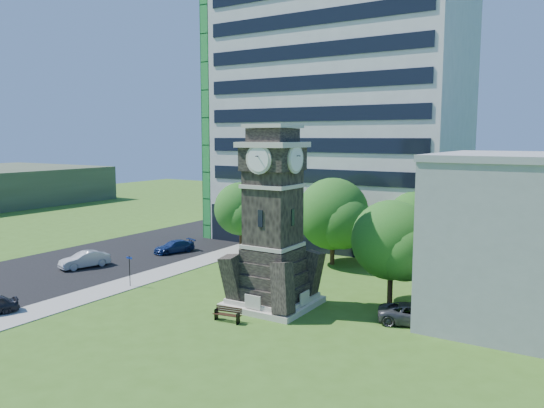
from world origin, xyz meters
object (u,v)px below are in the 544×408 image
Objects in this scene: clock_tower at (273,229)px; car_street_mid at (85,260)px; car_east_lot at (415,314)px; park_bench at (228,314)px; street_sign at (130,268)px; car_street_north at (174,247)px.

clock_tower is 20.16m from car_street_mid.
car_east_lot is (9.32, 1.56, -4.66)m from clock_tower.
street_sign is (-10.97, 2.22, 1.01)m from park_bench.
car_street_north is at bearing 90.90° from car_street_mid.
clock_tower is at bearing 7.66° from street_sign.
car_east_lot is 21.33m from street_sign.
clock_tower reaches higher than car_east_lot.
clock_tower is 19.85m from car_street_north.
car_street_north is 27.43m from car_east_lot.
street_sign is at bearing -170.70° from clock_tower.
street_sign reaches higher than car_street_north.
car_street_north is 2.33× the size of park_bench.
car_street_mid is at bearing -86.88° from car_street_north.
street_sign reaches higher than car_east_lot.
car_street_north is 1.73× the size of street_sign.
clock_tower is 2.88× the size of car_street_mid.
car_street_mid reaches higher than park_bench.
park_bench is at bearing -13.10° from street_sign.
car_street_mid is (-19.63, 0.22, -4.58)m from clock_tower.
car_street_north is 20.94m from park_bench.
car_east_lot is 2.52× the size of park_bench.
street_sign is at bearing -44.24° from car_street_north.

